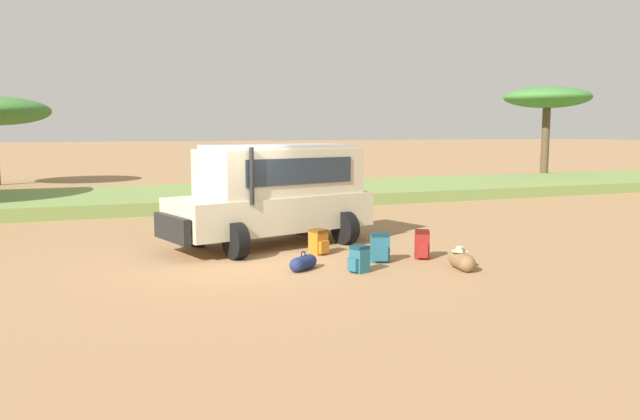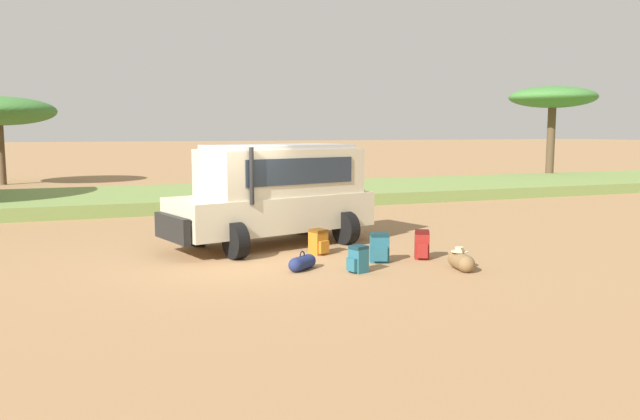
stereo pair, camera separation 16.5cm
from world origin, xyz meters
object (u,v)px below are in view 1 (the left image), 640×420
at_px(safari_vehicle, 275,192).
at_px(duffel_bag_soft_canvas, 303,263).
at_px(duffel_bag_low_black_case, 462,261).
at_px(backpack_outermost, 359,259).
at_px(backpack_near_rear_wheel, 319,242).
at_px(backpack_cluster_center, 380,248).
at_px(acacia_tree_centre_back, 547,99).
at_px(backpack_beside_front_wheel, 422,245).

height_order(safari_vehicle, duffel_bag_soft_canvas, safari_vehicle).
bearing_deg(duffel_bag_low_black_case, backpack_outermost, 164.78).
distance_m(backpack_near_rear_wheel, backpack_outermost, 1.98).
xyz_separation_m(safari_vehicle, duffel_bag_low_black_case, (2.63, -4.03, -1.11)).
bearing_deg(duffel_bag_soft_canvas, duffel_bag_low_black_case, -20.86).
relative_size(safari_vehicle, duffel_bag_low_black_case, 6.66).
height_order(safari_vehicle, backpack_near_rear_wheel, safari_vehicle).
bearing_deg(duffel_bag_low_black_case, duffel_bag_soft_canvas, 159.14).
bearing_deg(safari_vehicle, duffel_bag_soft_canvas, -96.75).
distance_m(backpack_cluster_center, duffel_bag_low_black_case, 1.74).
xyz_separation_m(backpack_cluster_center, backpack_outermost, (-0.82, -0.70, -0.04)).
distance_m(backpack_cluster_center, backpack_outermost, 1.08).
bearing_deg(acacia_tree_centre_back, backpack_near_rear_wheel, -142.71).
xyz_separation_m(backpack_beside_front_wheel, acacia_tree_centre_back, (17.46, 16.05, 4.22)).
relative_size(backpack_beside_front_wheel, backpack_near_rear_wheel, 1.11).
xyz_separation_m(safari_vehicle, backpack_cluster_center, (1.43, -2.78, -0.99)).
xyz_separation_m(backpack_beside_front_wheel, backpack_near_rear_wheel, (-1.91, 1.30, -0.03)).
bearing_deg(duffel_bag_low_black_case, acacia_tree_centre_back, 45.01).
xyz_separation_m(safari_vehicle, duffel_bag_soft_canvas, (-0.34, -2.90, -1.15)).
bearing_deg(backpack_cluster_center, backpack_near_rear_wheel, 124.90).
height_order(backpack_beside_front_wheel, backpack_near_rear_wheel, backpack_beside_front_wheel).
distance_m(safari_vehicle, acacia_tree_centre_back, 24.13).
bearing_deg(backpack_near_rear_wheel, safari_vehicle, 109.76).
bearing_deg(backpack_beside_front_wheel, backpack_cluster_center, 178.68).
height_order(backpack_near_rear_wheel, acacia_tree_centre_back, acacia_tree_centre_back).
bearing_deg(backpack_beside_front_wheel, backpack_near_rear_wheel, 145.64).
relative_size(backpack_cluster_center, duffel_bag_soft_canvas, 0.93).
height_order(duffel_bag_low_black_case, acacia_tree_centre_back, acacia_tree_centre_back).
bearing_deg(acacia_tree_centre_back, duffel_bag_soft_canvas, -141.43).
relative_size(backpack_outermost, acacia_tree_centre_back, 0.10).
bearing_deg(backpack_near_rear_wheel, duffel_bag_soft_canvas, -122.32).
xyz_separation_m(backpack_near_rear_wheel, duffel_bag_low_black_case, (2.09, -2.53, -0.10)).
xyz_separation_m(duffel_bag_low_black_case, duffel_bag_soft_canvas, (-2.97, 1.13, -0.04)).
bearing_deg(backpack_outermost, safari_vehicle, 100.01).
relative_size(backpack_near_rear_wheel, duffel_bag_low_black_case, 0.69).
bearing_deg(safari_vehicle, backpack_beside_front_wheel, -48.91).
bearing_deg(duffel_bag_soft_canvas, backpack_near_rear_wheel, 57.68).
height_order(backpack_outermost, duffel_bag_soft_canvas, backpack_outermost).
xyz_separation_m(duffel_bag_low_black_case, acacia_tree_centre_back, (17.28, 17.28, 4.35)).
distance_m(backpack_outermost, duffel_bag_soft_canvas, 1.13).
height_order(duffel_bag_low_black_case, duffel_bag_soft_canvas, duffel_bag_low_black_case).
bearing_deg(duffel_bag_soft_canvas, safari_vehicle, 83.25).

